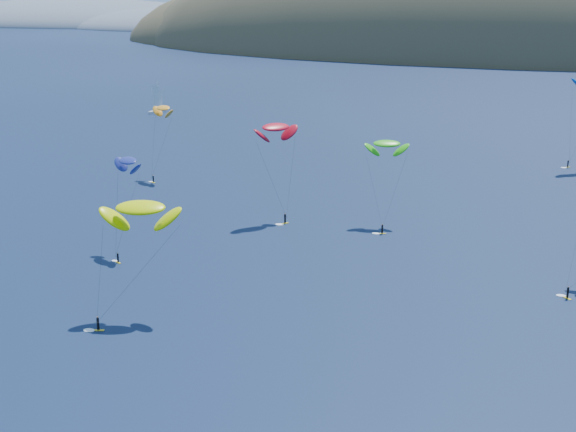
{
  "coord_description": "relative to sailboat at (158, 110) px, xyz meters",
  "views": [
    {
      "loc": [
        38.18,
        -44.12,
        47.93
      ],
      "look_at": [
        -3.32,
        80.0,
        9.0
      ],
      "focal_mm": 50.0,
      "sensor_mm": 36.0,
      "label": 1
    }
  ],
  "objects": [
    {
      "name": "kitesurfer_9",
      "position": [
        86.54,
        -113.78,
        17.93
      ],
      "size": [
        9.41,
        10.3,
        21.59
      ],
      "rotation": [
        0.0,
        0.0,
        0.91
      ],
      "color": "gold",
      "rests_on": "ground"
    },
    {
      "name": "island",
      "position": [
        141.14,
        340.88,
        -11.68
      ],
      "size": [
        730.0,
        300.0,
        210.0
      ],
      "color": "#3D3526",
      "rests_on": "ground"
    },
    {
      "name": "sailboat",
      "position": [
        0.0,
        0.0,
        0.0
      ],
      "size": [
        9.49,
        8.34,
        11.36
      ],
      "rotation": [
        0.0,
        0.0,
        -0.29
      ],
      "color": "silver",
      "rests_on": "ground"
    },
    {
      "name": "kitesurfer_1",
      "position": [
        48.5,
        -89.13,
        16.28
      ],
      "size": [
        8.22,
        10.99,
        19.36
      ],
      "rotation": [
        0.0,
        0.0,
        -0.53
      ],
      "color": "gold",
      "rests_on": "ground"
    },
    {
      "name": "kitesurfer_3",
      "position": [
        108.57,
        -109.16,
        15.04
      ],
      "size": [
        9.11,
        12.81,
        18.37
      ],
      "rotation": [
        0.0,
        0.0,
        0.27
      ],
      "color": "gold",
      "rests_on": "ground"
    },
    {
      "name": "headland",
      "position": [
        -343.52,
        528.6,
        -4.3
      ],
      "size": [
        460.0,
        250.0,
        60.0
      ],
      "color": "slate",
      "rests_on": "ground"
    },
    {
      "name": "kitesurfer_2",
      "position": [
        84.08,
        -166.3,
        14.95
      ],
      "size": [
        12.29,
        13.76,
        19.05
      ],
      "rotation": [
        0.0,
        0.0,
        0.31
      ],
      "color": "gold",
      "rests_on": "ground"
    },
    {
      "name": "kitesurfer_10",
      "position": [
        68.05,
        -141.44,
        15.51
      ],
      "size": [
        8.09,
        12.0,
        18.56
      ],
      "rotation": [
        0.0,
        0.0,
        -0.54
      ],
      "color": "gold",
      "rests_on": "ground"
    }
  ]
}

